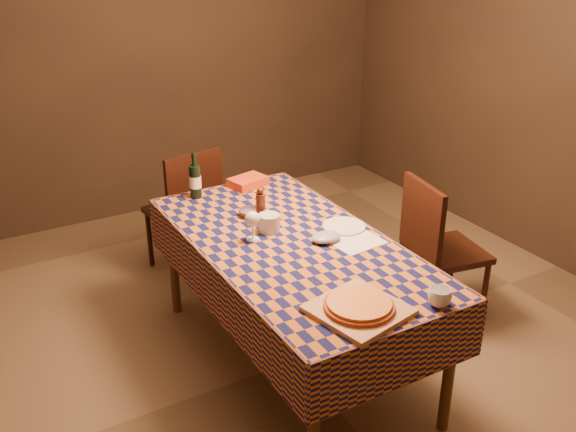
{
  "coord_description": "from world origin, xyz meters",
  "views": [
    {
      "loc": [
        -1.52,
        -2.59,
        2.29
      ],
      "look_at": [
        0.0,
        0.05,
        0.9
      ],
      "focal_mm": 40.0,
      "sensor_mm": 36.0,
      "label": 1
    }
  ],
  "objects": [
    {
      "name": "room",
      "position": [
        0.0,
        0.0,
        1.35
      ],
      "size": [
        5.0,
        5.1,
        2.7
      ],
      "color": "brown",
      "rests_on": "ground"
    },
    {
      "name": "pizza",
      "position": [
        -0.09,
        -0.72,
        0.81
      ],
      "size": [
        0.4,
        0.4,
        0.03
      ],
      "color": "#933918",
      "rests_on": "cutting_board"
    },
    {
      "name": "flour_bag",
      "position": [
        0.16,
        -0.08,
        0.79
      ],
      "size": [
        0.18,
        0.15,
        0.05
      ],
      "primitive_type": "ellipsoid",
      "rotation": [
        0.0,
        0.0,
        -0.22
      ],
      "color": "#9299BB",
      "rests_on": "dining_table"
    },
    {
      "name": "chair_far",
      "position": [
        -0.1,
        1.26,
        0.52
      ],
      "size": [
        0.48,
        0.49,
        0.93
      ],
      "color": "black",
      "rests_on": "ground"
    },
    {
      "name": "cutting_board",
      "position": [
        -0.09,
        -0.72,
        0.78
      ],
      "size": [
        0.43,
        0.43,
        0.02
      ],
      "primitive_type": "cube",
      "rotation": [
        0.0,
        0.0,
        0.21
      ],
      "color": "tan",
      "rests_on": "dining_table"
    },
    {
      "name": "white_plate",
      "position": [
        0.33,
        0.01,
        0.78
      ],
      "size": [
        0.26,
        0.26,
        0.01
      ],
      "primitive_type": "cylinder",
      "rotation": [
        0.0,
        0.0,
        0.11
      ],
      "color": "silver",
      "rests_on": "dining_table"
    },
    {
      "name": "chair_right",
      "position": [
        0.99,
        -0.03,
        0.52
      ],
      "size": [
        0.49,
        0.49,
        0.93
      ],
      "color": "black",
      "rests_on": "ground"
    },
    {
      "name": "wine_bottle",
      "position": [
        -0.21,
        0.81,
        0.88
      ],
      "size": [
        0.09,
        0.09,
        0.29
      ],
      "color": "black",
      "rests_on": "dining_table"
    },
    {
      "name": "flour_patch",
      "position": [
        0.29,
        -0.17,
        0.77
      ],
      "size": [
        0.28,
        0.23,
        0.0
      ],
      "primitive_type": "cube",
      "rotation": [
        0.0,
        0.0,
        0.1
      ],
      "color": "silver",
      "rests_on": "dining_table"
    },
    {
      "name": "dining_table",
      "position": [
        0.0,
        0.0,
        0.69
      ],
      "size": [
        0.94,
        1.84,
        0.77
      ],
      "color": "brown",
      "rests_on": "ground"
    },
    {
      "name": "bowl",
      "position": [
        -0.05,
        0.41,
        0.79
      ],
      "size": [
        0.13,
        0.13,
        0.04
      ],
      "primitive_type": "imported",
      "rotation": [
        0.0,
        0.0,
        -0.04
      ],
      "color": "#5A434C",
      "rests_on": "dining_table"
    },
    {
      "name": "takeout_container",
      "position": [
        0.15,
        0.82,
        0.8
      ],
      "size": [
        0.26,
        0.21,
        0.06
      ],
      "primitive_type": "cube",
      "rotation": [
        0.0,
        0.0,
        0.24
      ],
      "color": "red",
      "rests_on": "dining_table"
    },
    {
      "name": "wine_glass",
      "position": [
        -0.17,
        0.13,
        0.88
      ],
      "size": [
        0.09,
        0.09,
        0.16
      ],
      "color": "white",
      "rests_on": "dining_table"
    },
    {
      "name": "tumbler",
      "position": [
        0.24,
        -0.85,
        0.81
      ],
      "size": [
        0.11,
        0.11,
        0.08
      ],
      "primitive_type": "imported",
      "rotation": [
        0.0,
        0.0,
        0.04
      ],
      "color": "white",
      "rests_on": "dining_table"
    },
    {
      "name": "deli_tub",
      "position": [
        -0.04,
        0.18,
        0.82
      ],
      "size": [
        0.14,
        0.14,
        0.1
      ],
      "primitive_type": "cylinder",
      "rotation": [
        0.0,
        0.0,
        0.19
      ],
      "color": "silver",
      "rests_on": "dining_table"
    },
    {
      "name": "pepper_mill",
      "position": [
        -0.04,
        0.29,
        0.87
      ],
      "size": [
        0.05,
        0.05,
        0.22
      ],
      "color": "#4C1F11",
      "rests_on": "dining_table"
    }
  ]
}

